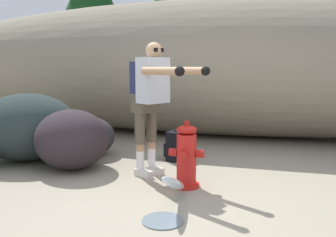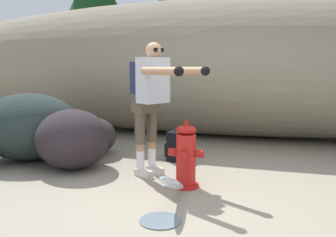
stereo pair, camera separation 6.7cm
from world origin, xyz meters
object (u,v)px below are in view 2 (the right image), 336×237
at_px(utility_worker, 152,93).
at_px(boulder_small, 93,136).
at_px(fire_hydrant, 186,157).
at_px(boulder_mid, 73,139).
at_px(boulder_large, 29,126).
at_px(spare_backpack, 177,146).

height_order(utility_worker, boulder_small, utility_worker).
distance_m(fire_hydrant, boulder_mid, 1.70).
bearing_deg(utility_worker, boulder_mid, -153.50).
relative_size(utility_worker, boulder_large, 1.14).
bearing_deg(boulder_small, boulder_mid, -82.25).
height_order(fire_hydrant, utility_worker, utility_worker).
height_order(boulder_mid, boulder_small, boulder_mid).
height_order(fire_hydrant, boulder_mid, boulder_mid).
relative_size(fire_hydrant, boulder_large, 0.53).
distance_m(fire_hydrant, boulder_large, 2.62).
height_order(fire_hydrant, boulder_large, boulder_large).
height_order(spare_backpack, boulder_mid, boulder_mid).
bearing_deg(boulder_large, fire_hydrant, -12.81).
distance_m(spare_backpack, boulder_large, 2.23).
bearing_deg(utility_worker, boulder_small, 176.01).
distance_m(utility_worker, boulder_small, 1.69).
bearing_deg(boulder_mid, spare_backpack, 32.44).
relative_size(boulder_large, boulder_small, 2.02).
relative_size(fire_hydrant, boulder_small, 1.06).
xyz_separation_m(fire_hydrant, spare_backpack, (-0.41, 1.13, -0.14)).
bearing_deg(boulder_large, boulder_mid, -16.10).
distance_m(fire_hydrant, boulder_small, 2.08).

